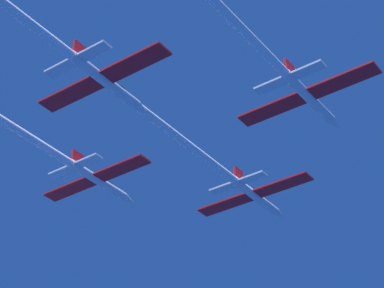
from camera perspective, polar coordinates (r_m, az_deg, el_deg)
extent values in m
cylinder|color=white|center=(114.29, 4.78, -3.93)|extent=(1.27, 11.58, 1.27)
cone|color=white|center=(119.67, 6.58, -5.29)|extent=(1.25, 2.55, 1.25)
ellipsoid|color=black|center=(116.48, 5.44, -4.20)|extent=(0.89, 2.32, 0.64)
cube|color=red|center=(116.17, 2.52, -4.55)|extent=(8.80, 2.55, 0.28)
cube|color=red|center=(111.73, 6.82, -3.04)|extent=(8.80, 2.55, 0.28)
cube|color=red|center=(111.68, 3.49, -2.28)|extent=(0.33, 2.09, 1.85)
cube|color=white|center=(111.91, 2.33, -3.33)|extent=(3.96, 1.53, 0.28)
cube|color=white|center=(109.54, 4.60, -2.50)|extent=(3.96, 1.53, 0.28)
cylinder|color=white|center=(98.93, -1.97, 1.20)|extent=(1.15, 32.39, 1.15)
cylinder|color=white|center=(112.48, -7.04, -2.72)|extent=(1.27, 11.58, 1.27)
cone|color=white|center=(116.96, -4.73, -4.18)|extent=(1.25, 2.55, 1.25)
ellipsoid|color=black|center=(114.34, -6.17, -3.03)|extent=(0.89, 2.32, 0.64)
cube|color=red|center=(115.22, -9.10, -3.35)|extent=(8.80, 2.55, 0.28)
cube|color=red|center=(109.18, -5.27, -1.80)|extent=(8.80, 2.55, 0.28)
cube|color=red|center=(110.52, -8.58, -1.02)|extent=(0.33, 2.09, 1.85)
cube|color=white|center=(111.18, -9.71, -2.07)|extent=(3.96, 1.53, 0.28)
cube|color=white|center=(107.96, -7.72, -1.22)|extent=(3.96, 1.53, 0.28)
cylinder|color=white|center=(95.60, 8.75, 3.45)|extent=(1.27, 11.58, 1.27)
cone|color=white|center=(100.85, 10.67, 1.45)|extent=(1.25, 2.55, 1.25)
ellipsoid|color=black|center=(97.79, 9.44, 2.96)|extent=(0.89, 2.32, 0.64)
cube|color=red|center=(97.01, 5.98, 2.58)|extent=(8.80, 2.55, 0.28)
cube|color=red|center=(93.59, 11.29, 4.69)|extent=(8.80, 2.55, 0.28)
cube|color=red|center=(93.28, 7.30, 5.62)|extent=(0.33, 2.09, 1.85)
cube|color=white|center=(93.09, 5.90, 4.36)|extent=(3.96, 1.53, 0.28)
cube|color=white|center=(91.25, 8.73, 5.53)|extent=(3.96, 1.53, 0.28)
cylinder|color=white|center=(91.17, -6.49, 4.68)|extent=(1.27, 11.58, 1.27)
cone|color=white|center=(95.32, -3.68, 2.56)|extent=(1.25, 2.55, 1.25)
ellipsoid|color=black|center=(92.96, -5.43, 4.16)|extent=(0.89, 2.32, 0.64)
cube|color=red|center=(93.70, -9.03, 3.70)|extent=(8.80, 2.55, 0.28)
cube|color=red|center=(88.17, -4.27, 6.09)|extent=(8.80, 2.55, 0.28)
cube|color=red|center=(89.65, -8.39, 6.94)|extent=(0.33, 2.09, 1.85)
cube|color=white|center=(90.02, -9.79, 5.59)|extent=(3.96, 1.53, 0.28)
cube|color=white|center=(87.07, -7.31, 6.92)|extent=(3.96, 1.53, 0.28)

